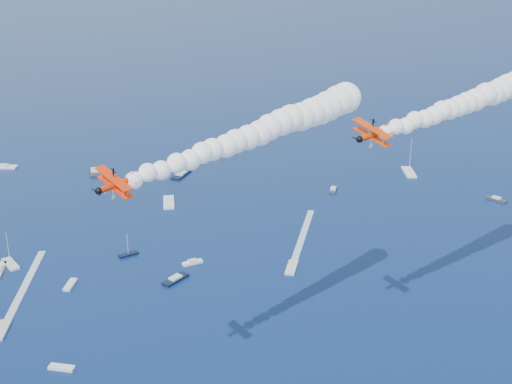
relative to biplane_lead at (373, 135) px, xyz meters
name	(u,v)px	position (x,y,z in m)	size (l,w,h in m)	color
biplane_lead	(373,135)	(0.00, 0.00, 0.00)	(7.58, 8.50, 5.12)	#F03C05
biplane_trail	(117,185)	(-45.53, -6.35, -1.42)	(6.88, 7.72, 4.65)	#FF2B05
smoke_trail_lead	(472,100)	(26.33, 8.60, 2.09)	(53.10, 21.47, 10.32)	white
smoke_trail_trail	(254,134)	(-20.30, 5.08, 0.67)	(51.13, 26.53, 10.32)	white
spectator_boats	(109,227)	(-37.50, 98.41, -54.70)	(238.50, 169.20, 0.70)	white
boat_wakes	(79,220)	(-45.78, 107.45, -55.02)	(141.21, 135.65, 0.04)	white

